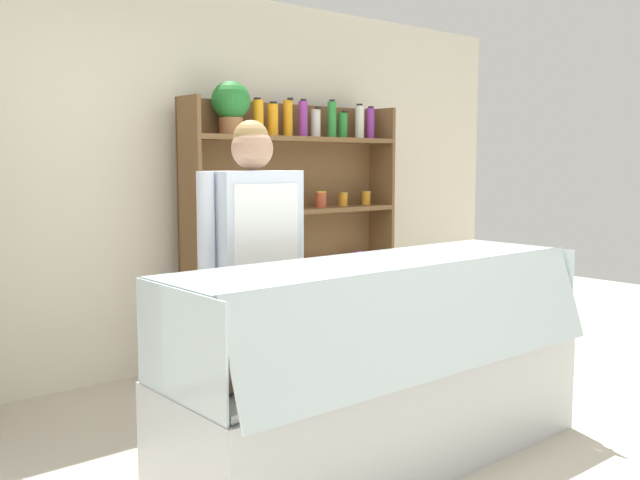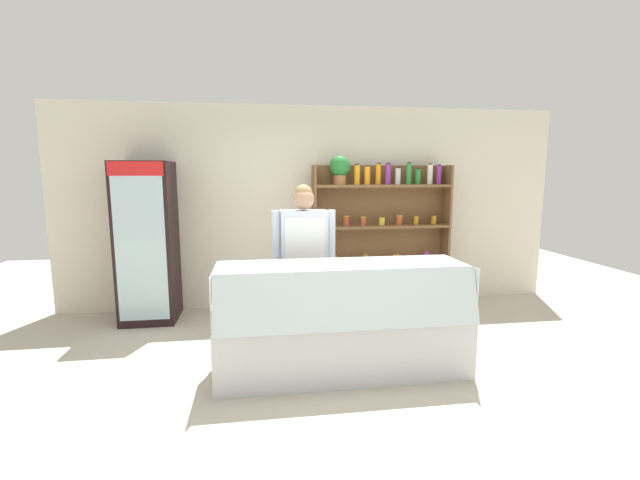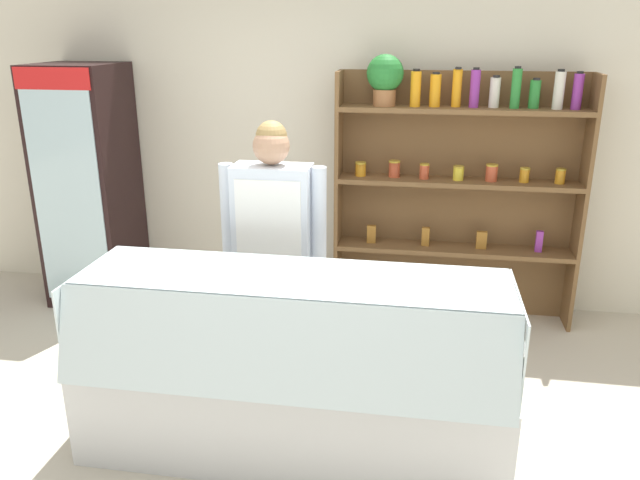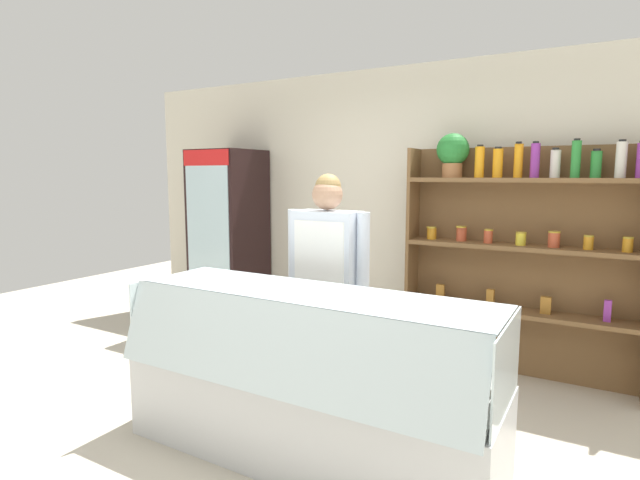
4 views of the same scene
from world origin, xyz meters
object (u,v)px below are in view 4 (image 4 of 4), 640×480
Objects in this scene: shelving_unit at (514,240)px; shop_clerk at (327,268)px; drinks_fridge at (229,241)px; deli_display_case at (306,406)px.

shelving_unit reaches higher than shop_clerk.
shelving_unit is at bearing 2.40° from drinks_fridge.
drinks_fridge is at bearing 139.76° from deli_display_case.
drinks_fridge is 0.96× the size of shelving_unit.
drinks_fridge is 2.80m from deli_display_case.
shelving_unit is (2.92, 0.12, 0.18)m from drinks_fridge.
deli_display_case is 1.04m from shop_clerk.
shop_clerk is at bearing -29.79° from drinks_fridge.
deli_display_case is at bearing -114.22° from shelving_unit.
deli_display_case is at bearing -40.24° from drinks_fridge.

